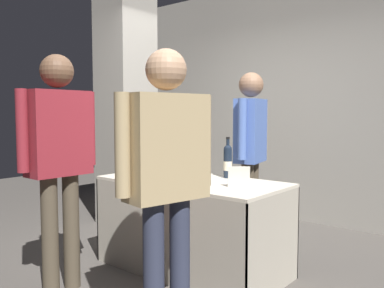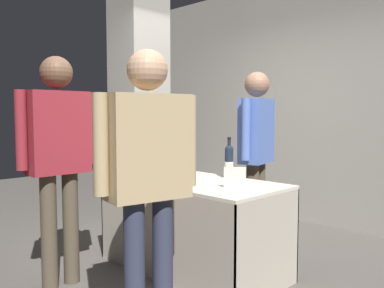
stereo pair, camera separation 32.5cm
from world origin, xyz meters
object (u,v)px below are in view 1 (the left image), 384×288
wine_glass_near_vendor (127,166)px  wine_glass_mid (183,167)px  vendor_presenter (250,144)px  featured_wine_bottle (167,161)px  tasting_table (192,207)px  concrete_pillar (126,101)px  taster_foreground_right (59,149)px  display_bottle_0 (228,161)px  wine_glass_near_taster (139,162)px

wine_glass_near_vendor → wine_glass_mid: (0.41, 0.27, 0.01)m
vendor_presenter → featured_wine_bottle: bearing=-40.3°
tasting_table → wine_glass_near_vendor: 0.68m
concrete_pillar → wine_glass_near_vendor: size_ratio=22.88×
featured_wine_bottle → concrete_pillar: bearing=152.9°
taster_foreground_right → featured_wine_bottle: bearing=-10.2°
wine_glass_near_vendor → taster_foreground_right: 0.73m
display_bottle_0 → vendor_presenter: size_ratio=0.21×
vendor_presenter → taster_foreground_right: (-0.58, -1.70, 0.03)m
wine_glass_near_taster → vendor_presenter: size_ratio=0.08×
display_bottle_0 → wine_glass_near_vendor: display_bottle_0 is taller
wine_glass_near_vendor → concrete_pillar: bearing=138.8°
concrete_pillar → wine_glass_near_taster: concrete_pillar is taller
concrete_pillar → wine_glass_near_vendor: concrete_pillar is taller
tasting_table → vendor_presenter: 0.91m
concrete_pillar → wine_glass_near_vendor: 1.50m
concrete_pillar → wine_glass_near_taster: (0.90, -0.64, -0.60)m
tasting_table → display_bottle_0: 0.50m
tasting_table → featured_wine_bottle: size_ratio=4.76×
featured_wine_bottle → wine_glass_near_vendor: featured_wine_bottle is taller
tasting_table → display_bottle_0: display_bottle_0 is taller
wine_glass_mid → taster_foreground_right: bearing=-109.7°
display_bottle_0 → wine_glass_near_vendor: (-0.71, -0.52, -0.06)m
concrete_pillar → wine_glass_mid: size_ratio=22.20×
featured_wine_bottle → wine_glass_near_taster: (-0.39, 0.02, -0.04)m
wine_glass_mid → vendor_presenter: bearing=72.7°
display_bottle_0 → wine_glass_near_vendor: size_ratio=2.76×
tasting_table → featured_wine_bottle: (-0.28, 0.00, 0.37)m
wine_glass_near_taster → wine_glass_mid: bearing=0.6°
display_bottle_0 → vendor_presenter: 0.50m
tasting_table → display_bottle_0: (0.17, 0.28, 0.38)m
wine_glass_mid → wine_glass_near_taster: wine_glass_near_taster is taller
featured_wine_bottle → taster_foreground_right: 0.98m
wine_glass_mid → concrete_pillar: bearing=156.4°
display_bottle_0 → wine_glass_near_taster: 0.88m
wine_glass_mid → tasting_table: bearing=-13.3°
wine_glass_near_vendor → vendor_presenter: bearing=57.4°
display_bottle_0 → wine_glass_mid: (-0.30, -0.25, -0.05)m
featured_wine_bottle → wine_glass_mid: size_ratio=2.49×
wine_glass_near_vendor → vendor_presenter: vendor_presenter is taller
taster_foreground_right → wine_glass_near_vendor: bearing=6.5°
featured_wine_bottle → taster_foreground_right: (-0.19, -0.94, 0.16)m
wine_glass_near_vendor → vendor_presenter: (0.64, 1.00, 0.17)m
wine_glass_mid → taster_foreground_right: size_ratio=0.08×
tasting_table → taster_foreground_right: (-0.48, -0.94, 0.53)m
featured_wine_bottle → display_bottle_0: size_ratio=0.93×
concrete_pillar → taster_foreground_right: bearing=-55.7°
tasting_table → wine_glass_near_vendor: wine_glass_near_vendor is taller
wine_glass_mid → wine_glass_near_taster: size_ratio=0.94×
concrete_pillar → wine_glass_mid: bearing=-23.6°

